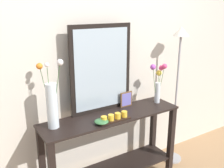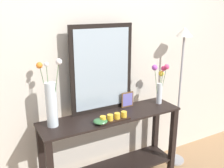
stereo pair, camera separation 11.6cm
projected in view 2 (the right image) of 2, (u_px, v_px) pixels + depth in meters
name	position (u px, v px, depth m)	size (l,w,h in m)	color
wall_back	(97.00, 57.00, 2.59)	(6.40, 0.08, 2.70)	beige
console_table	(112.00, 145.00, 2.58)	(1.43, 0.38, 0.83)	black
mirror_leaning	(102.00, 69.00, 2.47)	(0.65, 0.03, 0.86)	black
tall_vase_left	(51.00, 101.00, 2.19)	(0.17, 0.23, 0.61)	silver
vase_right	(160.00, 82.00, 2.71)	(0.19, 0.13, 0.44)	silver
candle_tray	(114.00, 118.00, 2.35)	(0.32, 0.09, 0.07)	black
picture_frame_small	(127.00, 99.00, 2.66)	(0.14, 0.01, 0.16)	brown
decorative_bowl	(100.00, 121.00, 2.29)	(0.13, 0.13, 0.04)	#38703D
floor_lamp	(181.00, 75.00, 2.86)	(0.24, 0.24, 1.64)	#9E9EA3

